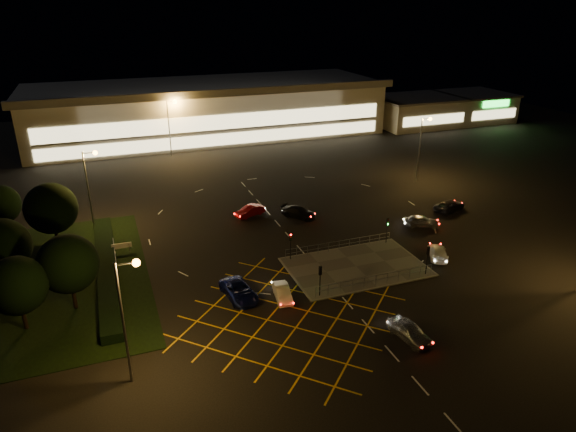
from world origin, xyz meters
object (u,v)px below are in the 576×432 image
object	(u,v)px
car_circ_red	(250,211)
car_right_silver	(421,221)
signal_ne	(387,225)
car_far_dkgrey	(299,212)
car_approach_white	(438,252)
signal_se	(428,255)
car_near_silver	(410,331)
signal_nw	(290,241)
car_queue_white	(282,293)
car_east_grey	(450,206)
signal_sw	(320,275)
car_left_blue	(239,291)

from	to	relation	value
car_circ_red	car_right_silver	bearing A→B (deg)	38.48
signal_ne	car_circ_red	xyz separation A→B (m)	(-12.61, 13.58, -1.68)
car_far_dkgrey	car_approach_white	size ratio (longest dim) A/B	1.06
signal_se	car_right_silver	xyz separation A→B (m)	(6.65, 10.74, -1.63)
car_near_silver	car_far_dkgrey	size ratio (longest dim) A/B	0.94
signal_se	signal_nw	size ratio (longest dim) A/B	1.00
signal_nw	car_far_dkgrey	size ratio (longest dim) A/B	0.66
car_queue_white	car_right_silver	world-z (taller)	car_right_silver
car_far_dkgrey	car_east_grey	size ratio (longest dim) A/B	0.97
signal_nw	signal_ne	xyz separation A→B (m)	(12.00, 0.00, 0.00)
signal_ne	signal_nw	bearing A→B (deg)	180.00
car_near_silver	car_right_silver	bearing A→B (deg)	44.37
car_near_silver	car_far_dkgrey	distance (m)	27.75
signal_ne	car_far_dkgrey	size ratio (longest dim) A/B	0.66
car_far_dkgrey	car_queue_white	bearing A→B (deg)	-156.28
signal_ne	car_near_silver	bearing A→B (deg)	-114.44
car_circ_red	car_queue_white	bearing A→B (deg)	-30.13
signal_nw	car_east_grey	xyz separation A→B (m)	(25.33, 6.03, -1.69)
car_near_silver	signal_se	bearing A→B (deg)	39.59
signal_sw	signal_ne	bearing A→B (deg)	-146.35
car_left_blue	car_right_silver	distance (m)	27.27
signal_ne	car_east_grey	distance (m)	14.73
signal_sw	car_far_dkgrey	distance (m)	19.75
signal_nw	car_circ_red	distance (m)	13.70
signal_se	car_approach_white	distance (m)	4.84
car_right_silver	car_circ_red	distance (m)	22.10
car_queue_white	signal_sw	bearing A→B (deg)	-6.19
signal_ne	car_east_grey	world-z (taller)	signal_ne
signal_ne	car_left_blue	bearing A→B (deg)	-164.14
signal_ne	car_approach_white	world-z (taller)	signal_ne
car_near_silver	car_approach_white	bearing A→B (deg)	36.85
signal_nw	car_left_blue	bearing A→B (deg)	-143.18
car_far_dkgrey	car_near_silver	bearing A→B (deg)	-132.23
car_right_silver	car_approach_white	xyz separation A→B (m)	(-3.15, -7.88, -0.08)
car_far_dkgrey	car_circ_red	size ratio (longest dim) A/B	1.14
car_queue_white	car_far_dkgrey	world-z (taller)	car_far_dkgrey
signal_ne	signal_sw	bearing A→B (deg)	-146.35
car_near_silver	car_right_silver	xyz separation A→B (m)	(14.28, 19.53, -0.02)
signal_ne	car_right_silver	world-z (taller)	signal_ne
car_near_silver	car_left_blue	bearing A→B (deg)	126.62
car_circ_red	car_far_dkgrey	bearing A→B (deg)	43.87
car_circ_red	car_approach_white	world-z (taller)	car_circ_red
signal_se	signal_nw	xyz separation A→B (m)	(-12.00, 7.99, 0.00)
signal_ne	car_approach_white	bearing A→B (deg)	-55.67
signal_sw	car_right_silver	world-z (taller)	signal_sw
signal_sw	signal_ne	xyz separation A→B (m)	(12.00, 7.99, 0.00)
car_left_blue	car_approach_white	bearing A→B (deg)	-6.84
car_left_blue	car_far_dkgrey	world-z (taller)	car_left_blue
signal_sw	car_circ_red	world-z (taller)	signal_sw
signal_se	car_left_blue	world-z (taller)	signal_se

